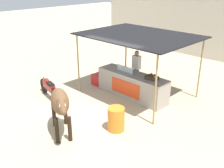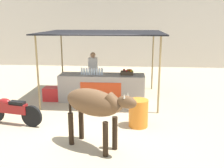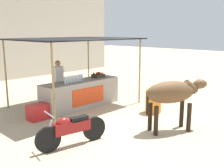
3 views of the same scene
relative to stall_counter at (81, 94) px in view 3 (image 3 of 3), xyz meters
name	(u,v)px [view 3 (image 3 of 3)]	position (x,y,z in m)	size (l,w,h in m)	color
ground_plane	(128,121)	(0.00, -2.20, -0.48)	(60.00, 60.00, 0.00)	tan
stall_counter	(81,94)	(0.00, 0.00, 0.00)	(3.00, 0.82, 0.96)	#9E9389
stall_awning	(74,41)	(0.00, 0.30, 1.85)	(4.20, 3.20, 2.43)	black
water_bottle_row	(74,79)	(-0.35, -0.05, 0.59)	(0.79, 0.07, 0.25)	silver
fruit_crate	(98,75)	(0.90, 0.06, 0.56)	(0.44, 0.32, 0.18)	#3F3326
vendor_behind_counter	(58,83)	(-0.42, 0.75, 0.37)	(0.34, 0.22, 1.65)	#383842
cooler_box	(38,112)	(-1.79, -0.10, -0.24)	(0.60, 0.44, 0.48)	red
water_barrel	(153,101)	(1.26, -2.22, -0.10)	(0.53, 0.53, 0.76)	orange
cow	(173,94)	(0.25, -3.53, 0.55)	(1.77, 1.21, 1.44)	brown
motorcycle_parked	(71,129)	(-2.25, -2.36, -0.05)	(1.78, 0.60, 0.90)	black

